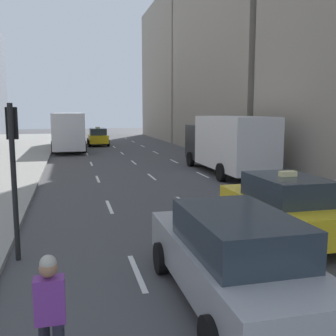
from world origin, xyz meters
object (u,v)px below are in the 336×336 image
(taxi_lead, at_px, (98,137))
(skateboarder, at_px, (51,317))
(sedan_black_near, at_px, (232,257))
(box_truck, at_px, (227,143))
(taxi_second, at_px, (282,206))
(city_bus, at_px, (68,129))
(traffic_light_pole, at_px, (13,156))

(taxi_lead, xyz_separation_m, skateboarder, (-2.99, -35.13, 0.08))
(taxi_lead, bearing_deg, sedan_black_near, -90.00)
(box_truck, bearing_deg, taxi_second, -104.64)
(taxi_second, xyz_separation_m, city_bus, (-5.61, 27.22, 0.91))
(taxi_lead, xyz_separation_m, traffic_light_pole, (-3.95, -30.37, 1.53))
(taxi_second, bearing_deg, sedan_black_near, -131.99)
(taxi_lead, height_order, taxi_second, same)
(taxi_lead, relative_size, skateboarder, 2.52)
(sedan_black_near, distance_m, box_truck, 14.94)
(taxi_second, distance_m, sedan_black_near, 4.19)
(taxi_second, relative_size, traffic_light_pole, 1.22)
(sedan_black_near, relative_size, box_truck, 0.59)
(taxi_lead, bearing_deg, city_bus, -130.65)
(sedan_black_near, relative_size, skateboarder, 2.86)
(sedan_black_near, height_order, traffic_light_pole, traffic_light_pole)
(city_bus, height_order, traffic_light_pole, traffic_light_pole)
(sedan_black_near, xyz_separation_m, traffic_light_pole, (-3.95, 3.24, 1.53))
(sedan_black_near, distance_m, city_bus, 30.47)
(taxi_second, distance_m, skateboarder, 7.42)
(box_truck, distance_m, traffic_light_pole, 14.28)
(taxi_second, height_order, city_bus, city_bus)
(city_bus, xyz_separation_m, box_truck, (8.41, -16.50, -0.08))
(taxi_second, height_order, box_truck, box_truck)
(skateboarder, height_order, traffic_light_pole, traffic_light_pole)
(city_bus, relative_size, box_truck, 1.38)
(city_bus, height_order, skateboarder, city_bus)
(box_truck, height_order, traffic_light_pole, traffic_light_pole)
(city_bus, relative_size, skateboarder, 6.65)
(traffic_light_pole, bearing_deg, taxi_second, -1.10)
(taxi_lead, xyz_separation_m, sedan_black_near, (-0.00, -33.61, 0.00))
(taxi_second, distance_m, traffic_light_pole, 6.92)
(taxi_lead, relative_size, sedan_black_near, 0.88)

